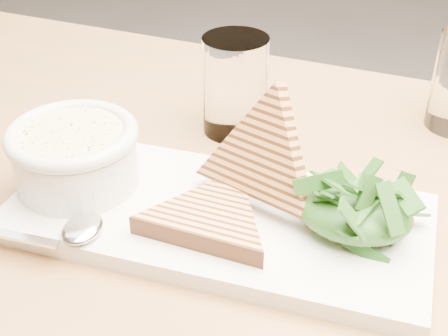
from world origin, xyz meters
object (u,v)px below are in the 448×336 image
(soup_bowl, at_px, (76,162))
(glass_near, at_px, (235,86))
(platter, at_px, (217,218))
(table_top, at_px, (186,259))

(soup_bowl, height_order, glass_near, glass_near)
(platter, bearing_deg, table_top, -120.51)
(table_top, bearing_deg, platter, 59.49)
(platter, distance_m, glass_near, 0.18)
(table_top, relative_size, glass_near, 11.32)
(platter, xyz_separation_m, glass_near, (-0.04, 0.17, 0.05))
(table_top, bearing_deg, soup_bowl, 164.91)
(soup_bowl, distance_m, glass_near, 0.20)
(glass_near, bearing_deg, soup_bowl, -121.11)
(platter, xyz_separation_m, soup_bowl, (-0.14, 0.00, 0.03))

